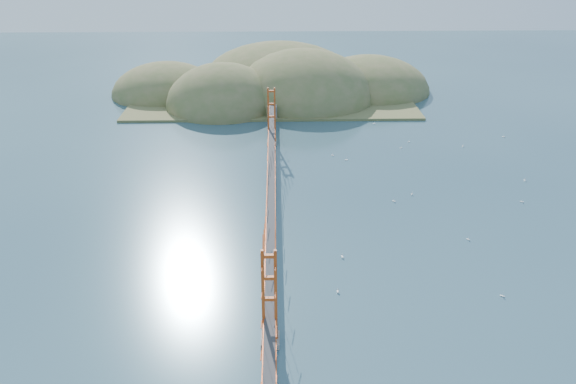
{
  "coord_description": "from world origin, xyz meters",
  "views": [
    {
      "loc": [
        0.85,
        -77.36,
        40.94
      ],
      "look_at": [
        2.6,
        0.0,
        3.54
      ],
      "focal_mm": 35.0,
      "sensor_mm": 36.0,
      "label": 1
    }
  ],
  "objects_px": {
    "bridge": "(271,171)",
    "sailboat_0": "(342,256)",
    "sailboat_2": "(502,295)",
    "sailboat_1": "(394,201)"
  },
  "relations": [
    {
      "from": "bridge",
      "to": "sailboat_2",
      "type": "height_order",
      "value": "bridge"
    },
    {
      "from": "bridge",
      "to": "sailboat_0",
      "type": "relative_size",
      "value": 127.59
    },
    {
      "from": "bridge",
      "to": "sailboat_1",
      "type": "xyz_separation_m",
      "value": [
        19.85,
        3.24,
        -6.86
      ]
    },
    {
      "from": "bridge",
      "to": "sailboat_1",
      "type": "relative_size",
      "value": 139.11
    },
    {
      "from": "sailboat_1",
      "to": "bridge",
      "type": "bearing_deg",
      "value": -170.74
    },
    {
      "from": "bridge",
      "to": "sailboat_0",
      "type": "bearing_deg",
      "value": -54.03
    },
    {
      "from": "sailboat_2",
      "to": "sailboat_1",
      "type": "distance_m",
      "value": 27.03
    },
    {
      "from": "sailboat_2",
      "to": "bridge",
      "type": "bearing_deg",
      "value": 141.27
    },
    {
      "from": "sailboat_2",
      "to": "sailboat_1",
      "type": "bearing_deg",
      "value": 107.69
    },
    {
      "from": "sailboat_0",
      "to": "sailboat_2",
      "type": "bearing_deg",
      "value": -26.61
    }
  ]
}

